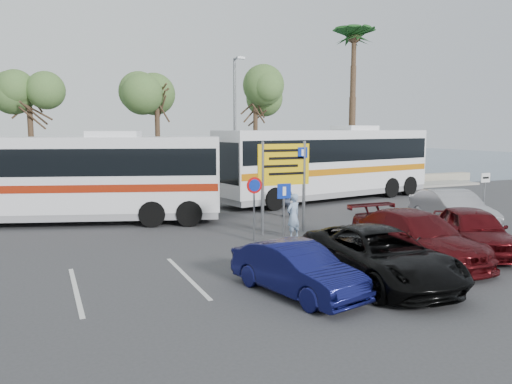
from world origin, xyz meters
name	(u,v)px	position (x,y,z in m)	size (l,w,h in m)	color
ground	(300,254)	(0.00, 0.00, 0.00)	(120.00, 120.00, 0.00)	#333336
kerb_strip	(185,198)	(0.00, 14.00, 0.07)	(44.00, 2.40, 0.15)	#99968B
seawall	(176,190)	(0.00, 16.00, 0.30)	(48.00, 0.80, 0.60)	#A49983
sea	(98,158)	(0.00, 60.00, 0.01)	(140.00, 140.00, 0.00)	#3D5462
tree_left	(28,90)	(-8.00, 14.00, 6.00)	(3.20, 3.20, 7.20)	#382619
tree_mid	(156,82)	(-1.50, 14.00, 6.65)	(3.20, 3.20, 8.00)	#382619
tree_right	(255,94)	(4.50, 14.00, 6.17)	(3.20, 3.20, 7.40)	#382619
palm_tree	(354,39)	(11.50, 14.00, 9.87)	(4.80, 4.80, 11.20)	#382619
street_lamp_right	(235,120)	(3.00, 13.52, 4.60)	(0.45, 1.15, 8.01)	slate
direction_sign	(284,172)	(1.00, 3.20, 2.43)	(2.20, 0.12, 3.60)	slate
sign_no_stop	(254,198)	(-0.60, 2.38, 1.58)	(0.60, 0.08, 2.35)	slate
sign_parking	(284,207)	(-0.20, 0.79, 1.47)	(0.50, 0.07, 2.25)	slate
sign_taxi	(485,191)	(9.80, 1.49, 1.42)	(0.50, 0.07, 2.20)	slate
lane_markings	(282,265)	(-1.14, -1.00, 0.00)	(12.02, 4.20, 0.01)	silver
coach_bus_left	(70,181)	(-6.50, 8.75, 1.85)	(13.00, 6.52, 3.99)	white
coach_bus_right	(328,166)	(7.50, 10.50, 1.98)	(14.01, 5.35, 4.27)	white
car_blue	(297,269)	(-2.00, -3.50, 0.64)	(1.34, 3.86, 1.27)	#0F1249
car_maroon	(417,237)	(2.90, -2.19, 0.76)	(2.12, 5.22, 1.51)	#4C0C10
car_red	(473,230)	(5.30, -2.12, 0.75)	(1.78, 4.42, 1.51)	#4F0B0F
suv_black	(380,255)	(0.50, -3.50, 0.72)	(2.40, 5.21, 1.45)	black
car_silver_b	(452,210)	(7.70, 1.18, 0.79)	(1.66, 4.77, 1.57)	gray
pedestrian_near	(293,216)	(0.91, 2.21, 0.85)	(0.62, 0.40, 1.69)	#88A3C7
pedestrian_far	(286,200)	(2.80, 6.50, 0.80)	(0.78, 0.61, 1.60)	#343C4F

